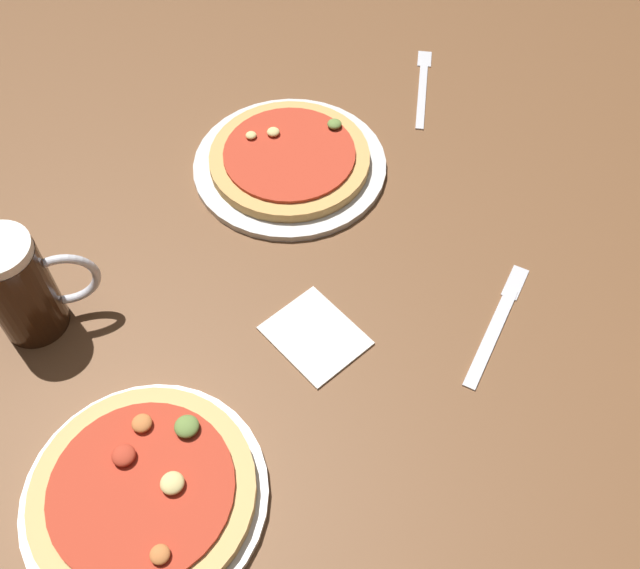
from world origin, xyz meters
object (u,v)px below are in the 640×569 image
at_px(pizza_plate_near, 144,493).
at_px(beer_mug_dark, 21,287).
at_px(fork_left, 423,86).
at_px(pizza_plate_far, 290,161).
at_px(napkin_folded, 315,335).
at_px(knife_right, 497,323).

distance_m(pizza_plate_near, beer_mug_dark, 0.32).
bearing_deg(fork_left, beer_mug_dark, -163.40).
xyz_separation_m(pizza_plate_far, napkin_folded, (-0.10, -0.31, -0.01)).
relative_size(beer_mug_dark, knife_right, 0.90).
bearing_deg(napkin_folded, fork_left, 45.53).
xyz_separation_m(pizza_plate_near, napkin_folded, (0.28, 0.12, -0.01)).
relative_size(pizza_plate_near, fork_left, 1.52).
bearing_deg(beer_mug_dark, pizza_plate_far, 16.70).
height_order(pizza_plate_near, napkin_folded, pizza_plate_near).
xyz_separation_m(napkin_folded, knife_right, (0.24, -0.09, -0.00)).
height_order(beer_mug_dark, knife_right, beer_mug_dark).
bearing_deg(beer_mug_dark, fork_left, 16.60).
bearing_deg(pizza_plate_near, pizza_plate_far, 49.50).
bearing_deg(pizza_plate_far, napkin_folded, -107.02).
bearing_deg(fork_left, napkin_folded, -134.47).
relative_size(napkin_folded, fork_left, 0.66).
bearing_deg(pizza_plate_far, fork_left, 16.46).
bearing_deg(pizza_plate_near, beer_mug_dark, 101.59).
bearing_deg(pizza_plate_near, knife_right, 4.01).
relative_size(pizza_plate_far, fork_left, 1.63).
bearing_deg(beer_mug_dark, napkin_folded, -28.28).
xyz_separation_m(pizza_plate_near, fork_left, (0.67, 0.53, -0.01)).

